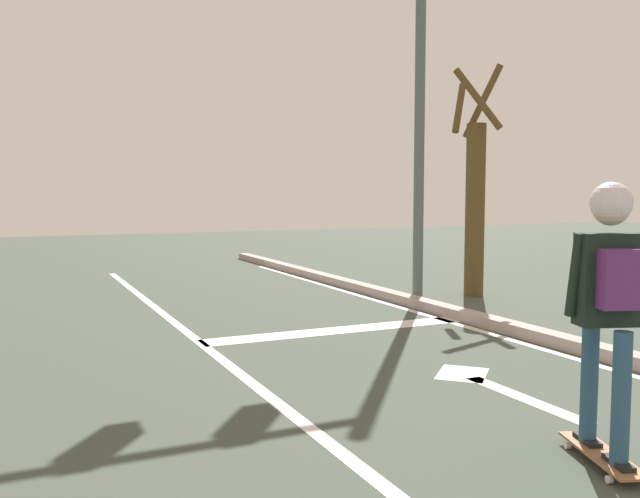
% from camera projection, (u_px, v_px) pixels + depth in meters
% --- Properties ---
extents(lane_line_center, '(0.12, 20.00, 0.01)m').
position_uv_depth(lane_line_center, '(291.00, 414.00, 5.20)').
color(lane_line_center, silver).
rests_on(lane_line_center, ground).
extents(lane_line_curbside, '(0.12, 20.00, 0.01)m').
position_uv_depth(lane_line_curbside, '(605.00, 367.00, 6.60)').
color(lane_line_curbside, silver).
rests_on(lane_line_curbside, ground).
extents(stop_bar, '(3.48, 0.40, 0.01)m').
position_uv_depth(stop_bar, '(338.00, 330.00, 8.37)').
color(stop_bar, silver).
rests_on(stop_bar, ground).
extents(lane_arrow_stem, '(0.16, 1.40, 0.01)m').
position_uv_depth(lane_arrow_stem, '(525.00, 398.00, 5.59)').
color(lane_arrow_stem, silver).
rests_on(lane_arrow_stem, ground).
extents(lane_arrow_head, '(0.71, 0.71, 0.01)m').
position_uv_depth(lane_arrow_head, '(462.00, 374.00, 6.36)').
color(lane_arrow_head, silver).
rests_on(lane_arrow_head, ground).
extents(curb_strip, '(0.24, 24.00, 0.14)m').
position_uv_depth(curb_strip, '(623.00, 358.00, 6.70)').
color(curb_strip, '#A5968E').
rests_on(curb_strip, ground).
extents(skateboard, '(0.46, 0.81, 0.08)m').
position_uv_depth(skateboard, '(602.00, 455.00, 4.23)').
color(skateboard, '#926039').
rests_on(skateboard, ground).
extents(skater, '(0.45, 0.62, 1.70)m').
position_uv_depth(skater, '(610.00, 283.00, 4.12)').
color(skater, '#294D69').
rests_on(skater, skateboard).
extents(traffic_signal_mast, '(4.30, 0.34, 5.75)m').
position_uv_depth(traffic_signal_mast, '(352.00, 24.00, 9.77)').
color(traffic_signal_mast, '#515F5D').
rests_on(traffic_signal_mast, ground).
extents(roadside_tree, '(1.01, 1.00, 3.84)m').
position_uv_depth(roadside_tree, '(475.00, 197.00, 11.08)').
color(roadside_tree, brown).
rests_on(roadside_tree, ground).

